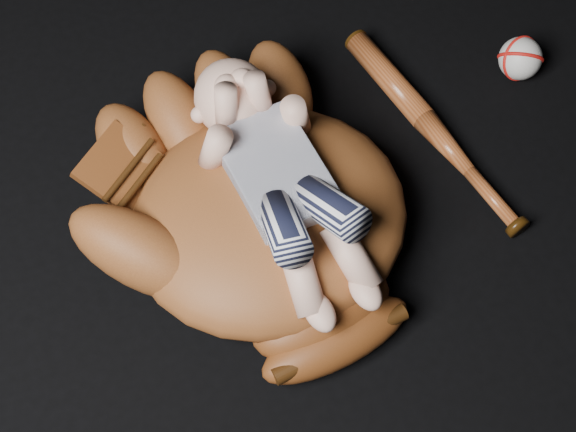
{
  "coord_description": "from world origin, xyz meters",
  "views": [
    {
      "loc": [
        -0.27,
        -0.48,
        1.06
      ],
      "look_at": [
        -0.05,
        0.03,
        0.09
      ],
      "focal_mm": 55.0,
      "sensor_mm": 36.0,
      "label": 1
    }
  ],
  "objects_px": {
    "baseball_bat": "(433,130)",
    "baseball": "(520,58)",
    "newborn_baby": "(287,187)",
    "baseball_glove": "(269,210)"
  },
  "relations": [
    {
      "from": "baseball_bat",
      "to": "baseball",
      "type": "height_order",
      "value": "baseball"
    },
    {
      "from": "newborn_baby",
      "to": "baseball",
      "type": "bearing_deg",
      "value": 13.51
    },
    {
      "from": "baseball_bat",
      "to": "baseball",
      "type": "distance_m",
      "value": 0.18
    },
    {
      "from": "baseball_glove",
      "to": "baseball",
      "type": "distance_m",
      "value": 0.48
    },
    {
      "from": "baseball_bat",
      "to": "baseball",
      "type": "relative_size",
      "value": 6.1
    },
    {
      "from": "newborn_baby",
      "to": "baseball",
      "type": "xyz_separation_m",
      "value": [
        0.44,
        0.13,
        -0.11
      ]
    },
    {
      "from": "baseball_bat",
      "to": "baseball",
      "type": "xyz_separation_m",
      "value": [
        0.17,
        0.06,
        0.01
      ]
    },
    {
      "from": "baseball_glove",
      "to": "newborn_baby",
      "type": "xyz_separation_m",
      "value": [
        0.02,
        -0.01,
        0.06
      ]
    },
    {
      "from": "baseball_glove",
      "to": "baseball_bat",
      "type": "distance_m",
      "value": 0.3
    },
    {
      "from": "baseball_glove",
      "to": "baseball",
      "type": "relative_size",
      "value": 7.97
    }
  ]
}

